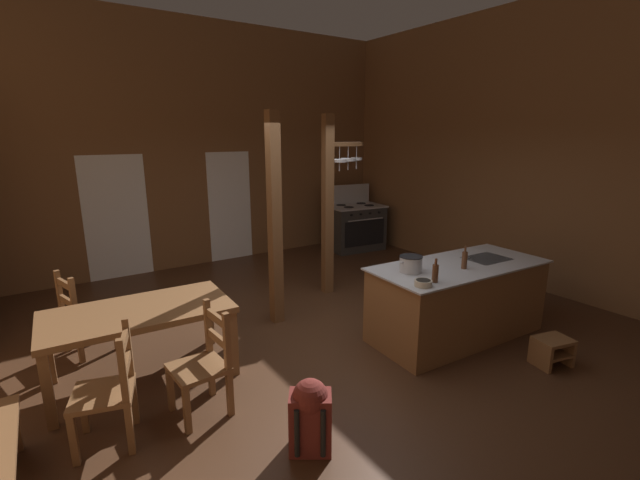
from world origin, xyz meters
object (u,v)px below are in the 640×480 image
object	(u,v)px
kitchen_island	(457,300)
ladderback_chair_at_table_end	(110,390)
backpack	(310,414)
bottle_tall_on_counter	(465,260)
stockpot_on_counter	(411,264)
mixing_bowl_on_counter	(423,283)
ladderback_chair_near_window	(83,314)
stove_range	(354,226)
ladderback_chair_by_post	(204,364)
dining_table	(139,318)
step_stool	(552,349)
bottle_short_on_counter	(435,273)

from	to	relation	value
kitchen_island	ladderback_chair_at_table_end	bearing A→B (deg)	175.72
backpack	bottle_tall_on_counter	bearing A→B (deg)	12.47
stockpot_on_counter	mixing_bowl_on_counter	size ratio (longest dim) A/B	1.83
kitchen_island	ladderback_chair_at_table_end	world-z (taller)	ladderback_chair_at_table_end
ladderback_chair_near_window	bottle_tall_on_counter	xyz separation A→B (m)	(3.65, -2.15, 0.55)
ladderback_chair_near_window	bottle_tall_on_counter	world-z (taller)	bottle_tall_on_counter
stove_range	bottle_tall_on_counter	size ratio (longest dim) A/B	5.06
stove_range	ladderback_chair_at_table_end	world-z (taller)	stove_range
ladderback_chair_by_post	backpack	world-z (taller)	ladderback_chair_by_post
dining_table	ladderback_chair_by_post	world-z (taller)	ladderback_chair_by_post
step_stool	bottle_tall_on_counter	bearing A→B (deg)	112.64
dining_table	bottle_tall_on_counter	world-z (taller)	bottle_tall_on_counter
ladderback_chair_near_window	stockpot_on_counter	xyz separation A→B (m)	(3.06, -1.90, 0.53)
mixing_bowl_on_counter	bottle_short_on_counter	xyz separation A→B (m)	(0.19, 0.01, 0.07)
backpack	bottle_short_on_counter	xyz separation A→B (m)	(1.78, 0.40, 0.68)
kitchen_island	stove_range	xyz separation A→B (m)	(1.50, 3.85, 0.04)
stove_range	bottle_tall_on_counter	distance (m)	4.33
ladderback_chair_near_window	stockpot_on_counter	bearing A→B (deg)	-31.80
bottle_tall_on_counter	dining_table	bearing A→B (deg)	159.23
bottle_short_on_counter	step_stool	bearing A→B (deg)	-37.48
stove_range	ladderback_chair_at_table_end	bearing A→B (deg)	-145.77
step_stool	ladderback_chair_near_window	world-z (taller)	ladderback_chair_near_window
dining_table	backpack	xyz separation A→B (m)	(0.83, -1.76, -0.34)
stove_range	bottle_tall_on_counter	xyz separation A→B (m)	(-1.61, -3.98, 0.52)
backpack	step_stool	bearing A→B (deg)	-7.45
ladderback_chair_near_window	mixing_bowl_on_counter	bearing A→B (deg)	-38.97
dining_table	stockpot_on_counter	bearing A→B (deg)	-20.20
kitchen_island	step_stool	bearing A→B (deg)	-75.17
ladderback_chair_by_post	bottle_tall_on_counter	size ratio (longest dim) A/B	3.64
ladderback_chair_near_window	ladderback_chair_by_post	bearing A→B (deg)	-67.20
stockpot_on_counter	backpack	bearing A→B (deg)	-156.67
ladderback_chair_at_table_end	backpack	size ratio (longest dim) A/B	1.59
kitchen_island	ladderback_chair_near_window	xyz separation A→B (m)	(-3.75, 2.02, 0.01)
ladderback_chair_at_table_end	bottle_tall_on_counter	world-z (taller)	bottle_tall_on_counter
step_stool	ladderback_chair_near_window	distance (m)	5.05
step_stool	bottle_tall_on_counter	distance (m)	1.27
stove_range	stockpot_on_counter	size ratio (longest dim) A/B	4.09
ladderback_chair_near_window	stockpot_on_counter	size ratio (longest dim) A/B	2.94
mixing_bowl_on_counter	stove_range	bearing A→B (deg)	59.61
bottle_tall_on_counter	bottle_short_on_counter	xyz separation A→B (m)	(-0.63, -0.13, -0.00)
stockpot_on_counter	ladderback_chair_by_post	bearing A→B (deg)	176.65
backpack	bottle_tall_on_counter	distance (m)	2.56
step_stool	ladderback_chair_near_window	xyz separation A→B (m)	(-4.02, 3.05, 0.27)
bottle_tall_on_counter	step_stool	bearing A→B (deg)	-67.36
ladderback_chair_near_window	mixing_bowl_on_counter	size ratio (longest dim) A/B	5.40
ladderback_chair_near_window	bottle_short_on_counter	distance (m)	3.82
step_stool	stockpot_on_counter	size ratio (longest dim) A/B	1.29
stove_range	ladderback_chair_by_post	world-z (taller)	stove_range
kitchen_island	step_stool	world-z (taller)	kitchen_island
step_stool	ladderback_chair_at_table_end	world-z (taller)	ladderback_chair_at_table_end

